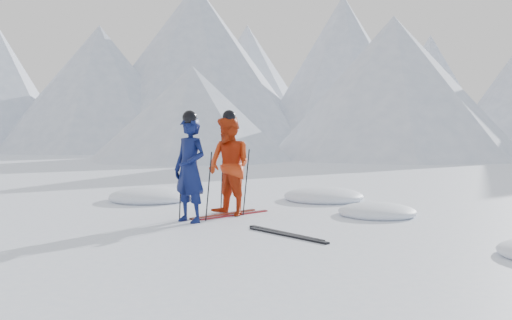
% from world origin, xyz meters
% --- Properties ---
extents(ground, '(160.00, 160.00, 0.00)m').
position_xyz_m(ground, '(0.00, 0.00, 0.00)').
color(ground, white).
rests_on(ground, ground).
extents(skier_blue, '(0.79, 0.61, 1.93)m').
position_xyz_m(skier_blue, '(-2.41, -0.70, 0.97)').
color(skier_blue, '#0B1446').
rests_on(skier_blue, ground).
extents(skier_red, '(1.16, 1.04, 1.97)m').
position_xyz_m(skier_red, '(-2.14, 0.32, 0.99)').
color(skier_red, red).
rests_on(skier_red, ground).
extents(pole_blue_left, '(0.13, 0.09, 1.29)m').
position_xyz_m(pole_blue_left, '(-2.71, -0.55, 0.64)').
color(pole_blue_left, black).
rests_on(pole_blue_left, ground).
extents(pole_blue_right, '(0.13, 0.08, 1.29)m').
position_xyz_m(pole_blue_right, '(-2.16, -0.45, 0.64)').
color(pole_blue_right, black).
rests_on(pole_blue_right, ground).
extents(pole_red_left, '(0.13, 0.10, 1.31)m').
position_xyz_m(pole_red_left, '(-2.44, 0.57, 0.66)').
color(pole_red_left, black).
rests_on(pole_red_left, ground).
extents(pole_red_right, '(0.13, 0.09, 1.31)m').
position_xyz_m(pole_red_right, '(-1.84, 0.47, 0.66)').
color(pole_red_right, black).
rests_on(pole_red_right, ground).
extents(ski_worn_left, '(0.63, 1.64, 0.03)m').
position_xyz_m(ski_worn_left, '(-2.26, 0.32, 0.01)').
color(ski_worn_left, black).
rests_on(ski_worn_left, ground).
extents(ski_worn_right, '(0.74, 1.60, 0.03)m').
position_xyz_m(ski_worn_right, '(-2.02, 0.32, 0.01)').
color(ski_worn_right, black).
rests_on(ski_worn_right, ground).
extents(ski_loose_a, '(1.58, 0.80, 0.03)m').
position_xyz_m(ski_loose_a, '(-0.40, -1.05, 0.01)').
color(ski_loose_a, black).
rests_on(ski_loose_a, ground).
extents(ski_loose_b, '(1.60, 0.75, 0.03)m').
position_xyz_m(ski_loose_b, '(-0.30, -1.20, 0.01)').
color(ski_loose_b, black).
rests_on(ski_loose_b, ground).
extents(snow_lumps, '(10.02, 6.09, 0.44)m').
position_xyz_m(snow_lumps, '(-1.74, 1.85, 0.00)').
color(snow_lumps, white).
rests_on(snow_lumps, ground).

